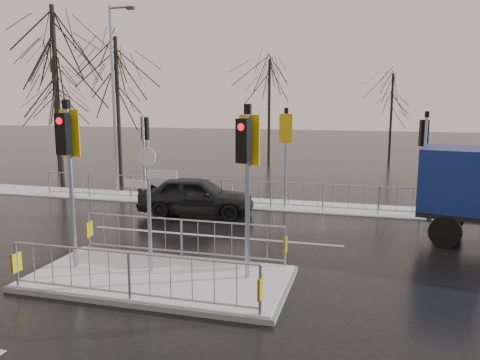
# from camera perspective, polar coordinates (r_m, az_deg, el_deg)

# --- Properties ---
(ground) EXTENTS (120.00, 120.00, 0.00)m
(ground) POSITION_cam_1_polar(r_m,az_deg,el_deg) (11.22, -9.80, -12.03)
(ground) COLOR black
(ground) RESTS_ON ground
(snow_verge) EXTENTS (30.00, 2.00, 0.04)m
(snow_verge) POSITION_cam_1_polar(r_m,az_deg,el_deg) (19.02, 1.18, -2.86)
(snow_verge) COLOR white
(snow_verge) RESTS_ON ground
(lane_markings) EXTENTS (8.00, 11.38, 0.01)m
(lane_markings) POSITION_cam_1_polar(r_m,az_deg,el_deg) (10.94, -10.55, -12.61)
(lane_markings) COLOR silver
(lane_markings) RESTS_ON ground
(traffic_island) EXTENTS (6.00, 3.04, 4.15)m
(traffic_island) POSITION_cam_1_polar(r_m,az_deg,el_deg) (11.10, -9.89, -10.13)
(traffic_island) COLOR slate
(traffic_island) RESTS_ON ground
(far_kerb_fixtures) EXTENTS (18.00, 0.65, 3.83)m
(far_kerb_fixtures) POSITION_cam_1_polar(r_m,az_deg,el_deg) (18.28, 1.69, -0.18)
(far_kerb_fixtures) COLOR #91969E
(far_kerb_fixtures) RESTS_ON ground
(car_far_lane) EXTENTS (4.36, 2.18, 1.43)m
(car_far_lane) POSITION_cam_1_polar(r_m,az_deg,el_deg) (17.11, -5.35, -1.93)
(car_far_lane) COLOR black
(car_far_lane) RESTS_ON ground
(tree_near_a) EXTENTS (4.75, 4.75, 8.97)m
(tree_near_a) POSITION_cam_1_polar(r_m,az_deg,el_deg) (25.42, -21.62, 13.41)
(tree_near_a) COLOR black
(tree_near_a) RESTS_ON ground
(tree_near_b) EXTENTS (4.00, 4.00, 7.55)m
(tree_near_b) POSITION_cam_1_polar(r_m,az_deg,el_deg) (25.26, -14.76, 11.59)
(tree_near_b) COLOR black
(tree_near_b) RESTS_ON ground
(tree_near_c) EXTENTS (3.50, 3.50, 6.61)m
(tree_near_c) POSITION_cam_1_polar(r_m,az_deg,el_deg) (28.55, -21.66, 9.67)
(tree_near_c) COLOR black
(tree_near_c) RESTS_ON ground
(tree_far_a) EXTENTS (3.75, 3.75, 7.08)m
(tree_far_a) POSITION_cam_1_polar(r_m,az_deg,el_deg) (32.10, 3.60, 10.80)
(tree_far_a) COLOR black
(tree_far_a) RESTS_ON ground
(tree_far_b) EXTENTS (3.25, 3.25, 6.14)m
(tree_far_b) POSITION_cam_1_polar(r_m,az_deg,el_deg) (33.46, 18.03, 9.20)
(tree_far_b) COLOR black
(tree_far_b) RESTS_ON ground
(street_lamp_left) EXTENTS (1.25, 0.18, 8.20)m
(street_lamp_left) POSITION_cam_1_polar(r_m,az_deg,el_deg) (21.86, -15.03, 10.24)
(street_lamp_left) COLOR #91969E
(street_lamp_left) RESTS_ON ground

